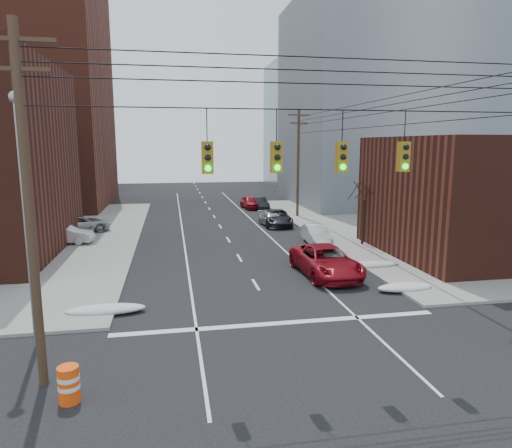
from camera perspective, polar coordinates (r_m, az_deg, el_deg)
name	(u,v)px	position (r m, az deg, el deg)	size (l,w,h in m)	color
ground	(332,410)	(14.29, 9.47, -21.92)	(160.00, 160.00, 0.00)	black
sidewalk_ne	(502,222)	(50.08, 28.35, 0.21)	(40.00, 40.00, 0.15)	gray
building_brick_far	(43,153)	(88.08, -25.05, 8.05)	(22.00, 18.00, 12.00)	#4A1F16
building_office	(381,104)	(61.50, 15.33, 14.26)	(22.00, 20.00, 25.00)	gray
building_glass	(327,125)	(86.22, 8.85, 12.16)	(20.00, 18.00, 22.00)	gray
building_storefront	(504,196)	(35.49, 28.57, 3.06)	(16.00, 12.00, 8.00)	#4A1F16
utility_pole_left	(28,204)	(15.05, -26.56, 2.30)	(2.20, 0.28, 11.00)	#473323
utility_pole_far	(298,161)	(47.17, 5.30, 7.81)	(2.20, 0.28, 11.00)	#473323
traffic_signals	(310,155)	(15.00, 6.71, 8.56)	(17.00, 0.42, 2.02)	black
street_light	(24,200)	(18.22, -26.98, 2.65)	(0.44, 0.44, 9.32)	gray
bare_tree	(363,215)	(34.70, 13.24, 1.08)	(2.09, 2.20, 4.93)	black
snow_nw	(106,309)	(21.84, -18.27, -10.10)	(3.50, 1.08, 0.42)	silver
snow_ne	(405,287)	(25.02, 18.13, -7.53)	(3.00, 1.08, 0.42)	silver
snow_east_far	(368,265)	(28.88, 13.86, -4.99)	(4.00, 1.08, 0.42)	silver
red_pickup	(326,261)	(26.73, 8.73, -4.60)	(2.83, 6.14, 1.71)	maroon
parked_car_a	(332,261)	(27.18, 9.48, -4.58)	(1.79, 4.45, 1.52)	#9E9DA1
parked_car_b	(316,235)	(34.98, 7.54, -1.34)	(1.51, 4.33, 1.43)	silver
parked_car_c	(277,218)	(42.62, 2.67, 0.79)	(2.43, 5.27, 1.46)	black
parked_car_d	(272,219)	(42.31, 2.06, 0.59)	(1.77, 4.35, 1.26)	#A5A5AA
parked_car_e	(250,202)	(53.91, -0.71, 2.74)	(1.76, 4.38, 1.49)	maroon
parked_car_f	(260,203)	(53.78, 0.45, 2.65)	(1.42, 4.08, 1.34)	black
lot_car_a	(64,234)	(37.04, -22.87, -1.21)	(1.47, 4.23, 1.39)	silver
lot_car_b	(79,224)	(41.25, -21.29, 0.00)	(2.40, 5.20, 1.45)	#ACACB1
construction_barrel	(69,384)	(15.21, -22.35, -18.01)	(0.70, 0.70, 1.11)	#FF4C0D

